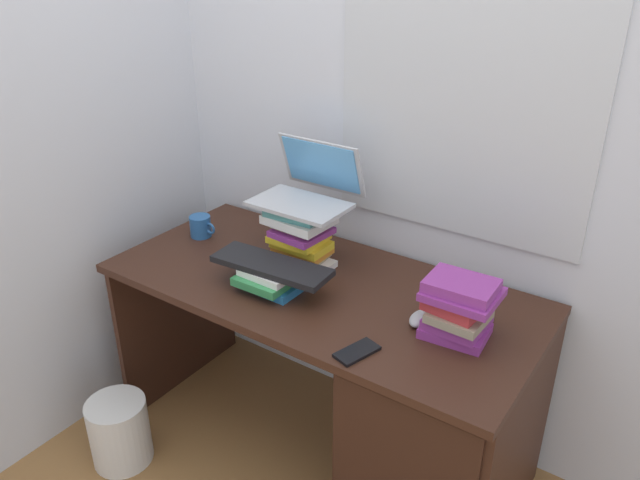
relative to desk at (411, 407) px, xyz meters
The scene contains 13 objects.
ground_plane 0.56m from the desk, behind, with size 6.00×6.00×0.00m, color olive.
wall_back 1.06m from the desk, 132.40° to the left, with size 6.00×0.06×2.60m.
wall_left 1.60m from the desk, behind, with size 0.05×6.00×2.60m, color silver.
desk is the anchor object (origin of this frame).
book_stack_tall 0.71m from the desk, 168.38° to the left, with size 0.24×0.20×0.23m.
book_stack_keyboard_riser 0.65m from the desk, 169.52° to the right, with size 0.22×0.18×0.08m.
book_stack_side 0.45m from the desk, ahead, with size 0.22×0.19×0.19m.
laptop 0.84m from the desk, 162.49° to the left, with size 0.34×0.28×0.21m.
keyboard 0.67m from the desk, 169.69° to the right, with size 0.42×0.14×0.02m, color black.
computer_mouse 0.35m from the desk, 53.67° to the left, with size 0.06×0.10×0.04m, color #A5A8AD.
mug 1.08m from the desk, behind, with size 0.12×0.08×0.09m.
cell_phone 0.42m from the desk, 107.76° to the right, with size 0.07×0.14×0.01m, color black.
wastebasket 1.12m from the desk, 154.53° to the right, with size 0.23×0.23×0.27m, color silver.
Camera 1 is at (1.07, -1.55, 1.84)m, focal length 35.04 mm.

